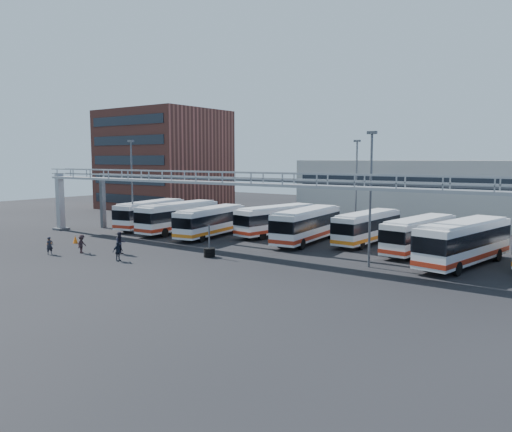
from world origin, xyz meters
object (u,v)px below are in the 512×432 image
Objects in this scene: light_pole_back at (356,182)px; pedestrian_d at (118,251)px; light_pole_mid at (371,192)px; cone_left at (49,240)px; bus_6 at (367,226)px; bus_8 at (464,241)px; pedestrian_a at (50,246)px; bus_2 at (179,216)px; cone_right at (75,239)px; tire_stack at (209,252)px; bus_1 at (151,213)px; pedestrian_c at (82,244)px; bus_5 at (307,224)px; bus_3 at (211,221)px; bus_7 at (420,234)px; bus_4 at (277,219)px; light_pole_left at (132,182)px; pedestrian_b at (120,243)px.

pedestrian_d is at bearing -110.46° from light_pole_back.
cone_left is (-29.15, -8.38, -5.34)m from light_pole_mid.
bus_6 is 23.36m from pedestrian_d.
bus_8 reaches higher than pedestrian_a.
bus_2 is 14.72× the size of cone_right.
bus_2 reaches higher than tire_stack.
pedestrian_d is at bearing -137.48° from bus_8.
bus_1 is 11.86m from cone_right.
bus_1 is 14.49× the size of cone_right.
pedestrian_c is 6.69m from cone_left.
light_pole_mid is 27.22m from pedestrian_a.
light_pole_mid is at bearing -41.72° from bus_5.
bus_3 is 6.46× the size of pedestrian_c.
pedestrian_c is at bearing -143.20° from bus_8.
bus_7 is (20.73, 3.67, -0.01)m from bus_3.
bus_4 is 19.04m from pedestrian_d.
pedestrian_d is at bearing -16.86° from cone_right.
cone_right is (-33.25, -11.29, -1.55)m from bus_8.
pedestrian_a is (-14.87, -18.17, -1.09)m from bus_5.
bus_4 reaches higher than bus_7.
bus_2 reaches higher than pedestrian_d.
bus_3 is 16.23m from pedestrian_a.
light_pole_back is 0.97× the size of bus_3.
light_pole_left is 25.53m from bus_6.
bus_5 is 14.52× the size of cone_left.
cone_right is (1.61, 1.78, -0.01)m from cone_left.
bus_3 reaches higher than pedestrian_a.
bus_5 is at bearing -99.58° from light_pole_back.
bus_6 is (25.20, 4.74, -0.08)m from bus_1.
bus_6 reaches higher than pedestrian_a.
bus_1 is 5.66× the size of pedestrian_b.
bus_5 is at bearing 143.94° from light_pole_mid.
light_pole_back is 6.61× the size of pedestrian_a.
bus_7 is 3.87× the size of tire_stack.
bus_5 is at bearing -14.73° from bus_4.
cone_left is (-9.64, -0.75, -0.58)m from pedestrian_b.
bus_2 is at bearing 36.11° from pedestrian_b.
bus_7 is 5.39m from bus_8.
bus_7 is 13.89× the size of cone_right.
bus_8 reaches higher than cone_right.
pedestrian_d is (-12.87, -19.47, -0.92)m from bus_6.
light_pole_back reaches higher than bus_1.
bus_3 is 5.47× the size of pedestrian_b.
light_pole_back reaches higher than tire_stack.
cone_right is at bearing -142.43° from bus_6.
cone_left is (-19.77, -15.21, -1.47)m from bus_5.
cone_left is at bearing -112.68° from bus_2.
bus_7 is 0.89× the size of bus_8.
pedestrian_b is (-11.51, -22.63, -4.76)m from light_pole_back.
bus_3 is (5.03, -0.34, -0.11)m from bus_2.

